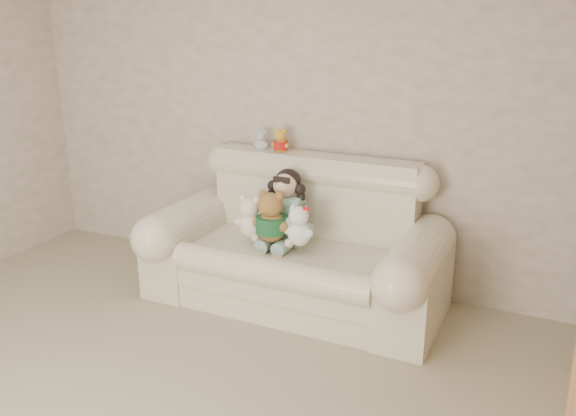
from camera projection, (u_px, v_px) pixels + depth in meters
The scene contains 8 objects.
wall_back at pixel (282, 111), 4.58m from camera, with size 4.50×4.50×0.00m, color beige.
sofa at pixel (294, 236), 4.25m from camera, with size 2.10×0.95×1.03m, color #FFF3CD, non-canonical shape.
seated_child at pixel (286, 206), 4.31m from camera, with size 0.33×0.41×0.55m, color #2E7556, non-canonical shape.
brown_teddy at pixel (271, 212), 4.13m from camera, with size 0.27×0.21×0.43m, color brown, non-canonical shape.
white_cat at pixel (299, 221), 4.07m from camera, with size 0.22×0.17×0.34m, color white, non-canonical shape.
cream_teddy at pixel (250, 213), 4.22m from camera, with size 0.23×0.18×0.36m, color white, non-canonical shape.
yellow_mini_bear at pixel (281, 139), 4.49m from camera, with size 0.14×0.11×0.22m, color gold, non-canonical shape.
grey_mini_plush at pixel (261, 139), 4.56m from camera, with size 0.12×0.09×0.19m, color silver, non-canonical shape.
Camera 1 is at (2.00, -1.63, 2.01)m, focal length 37.61 mm.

